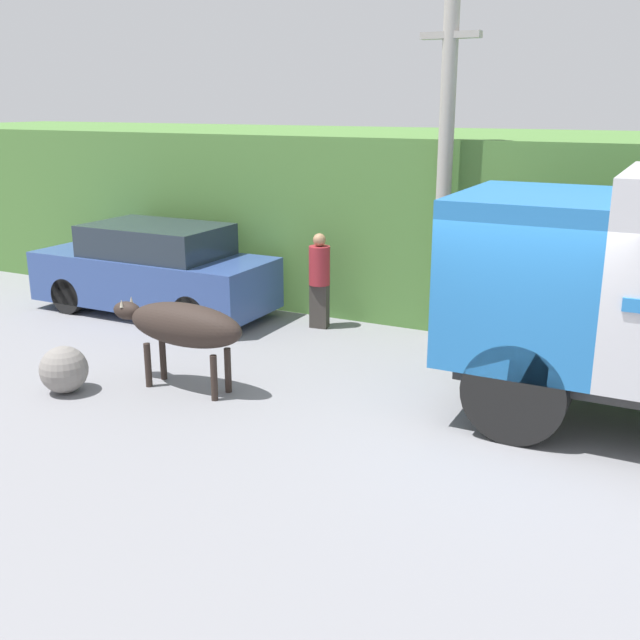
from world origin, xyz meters
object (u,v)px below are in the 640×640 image
Objects in this scene: brown_cow at (183,326)px; utility_pole at (445,167)px; pedestrian_on_hill at (319,277)px; parked_suv at (154,271)px; roadside_rock at (64,370)px.

utility_pole reaches higher than brown_cow.
pedestrian_on_hill is (0.31, 3.37, -0.00)m from brown_cow.
pedestrian_on_hill is at bearing 11.06° from parked_suv.
roadside_rock is at bearing -159.20° from brown_cow.
utility_pole is at bearing 47.61° from brown_cow.
parked_suv is 2.73× the size of pedestrian_on_hill.
brown_cow is at bearing -44.32° from parked_suv.
parked_suv is at bearing 123.95° from brown_cow.
brown_cow is at bearing 77.51° from pedestrian_on_hill.
parked_suv reaches higher than brown_cow.
roadside_rock is (-3.67, -4.54, -2.45)m from utility_pole.
brown_cow is 0.46× the size of parked_suv.
pedestrian_on_hill is at bearing -170.11° from utility_pole.
roadside_rock is (-1.36, -0.83, -0.57)m from brown_cow.
brown_cow is 1.69m from roadside_rock.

